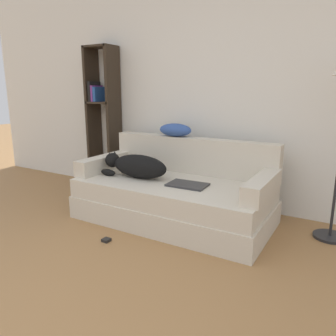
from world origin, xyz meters
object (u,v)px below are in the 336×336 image
laptop (188,185)px  throw_pillow (175,130)px  dog (136,166)px  power_adapter (106,240)px  couch (173,201)px  bookshelf (103,112)px

laptop → throw_pillow: 0.74m
dog → power_adapter: (0.14, -0.63, -0.50)m
couch → laptop: 0.29m
couch → throw_pillow: size_ratio=5.08×
throw_pillow → bookshelf: bearing=172.7°
laptop → throw_pillow: size_ratio=1.00×
laptop → throw_pillow: (-0.39, 0.46, 0.43)m
throw_pillow → power_adapter: 1.37m
dog → power_adapter: size_ratio=11.34×
dog → laptop: 0.59m
bookshelf → power_adapter: (1.08, -1.24, -0.96)m
power_adapter → laptop: bearing=54.8°
couch → power_adapter: (-0.26, -0.70, -0.18)m
laptop → dog: bearing=177.4°
couch → bookshelf: bearing=157.9°
throw_pillow → couch: bearing=-63.3°
couch → power_adapter: couch is taller
dog → laptop: bearing=-0.2°
laptop → throw_pillow: throw_pillow is taller
laptop → bookshelf: (-1.52, 0.60, 0.57)m
throw_pillow → bookshelf: size_ratio=0.21×
couch → bookshelf: size_ratio=1.05×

